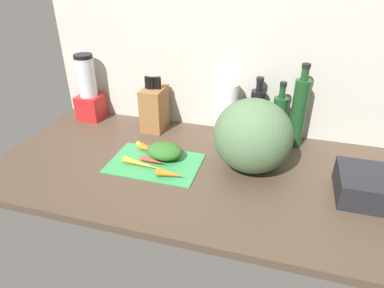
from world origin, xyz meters
TOP-DOWN VIEW (x-y plane):
  - ground_plane at (0.00, 0.00)cm, footprint 170.00×80.00cm
  - wall_back at (0.00, 38.50)cm, footprint 170.00×3.00cm
  - cutting_board at (-20.72, -2.78)cm, footprint 36.21×24.42cm
  - carrot_0 at (-19.32, 3.03)cm, footprint 13.46×3.69cm
  - carrot_1 at (-20.94, -3.92)cm, footprint 10.82×3.69cm
  - carrot_2 at (-24.37, 3.59)cm, footprint 13.17×6.40cm
  - carrot_3 at (-23.95, -7.42)cm, footprint 18.09×5.32cm
  - carrot_4 at (-27.09, 3.96)cm, footprint 12.58×9.28cm
  - carrot_5 at (-17.33, 6.01)cm, footprint 14.44×2.66cm
  - carrot_6 at (-11.18, -11.30)cm, footprint 10.46×3.57cm
  - carrot_greens_pile at (-18.02, 1.41)cm, footprint 14.80×11.38cm
  - winter_squash at (16.43, 4.50)cm, footprint 29.67×27.32cm
  - knife_block at (-32.41, 27.63)cm, footprint 9.87×14.72cm
  - blender_appliance at (-68.21, 29.44)cm, footprint 11.67×11.67cm
  - paper_towel_roll at (1.59, 29.50)cm, footprint 10.59×10.59cm
  - bottle_0 at (15.01, 32.44)cm, footprint 6.57×6.57cm
  - bottle_1 at (24.83, 28.54)cm, footprint 5.97×5.97cm
  - bottle_2 at (32.52, 28.94)cm, footprint 6.43×6.43cm
  - dish_rack at (62.09, -2.33)cm, footprint 29.67×20.58cm

SIDE VIEW (x-z plane):
  - ground_plane at x=0.00cm, z-range -3.00..0.00cm
  - cutting_board at x=-20.72cm, z-range 0.00..0.80cm
  - carrot_4 at x=-27.09cm, z-range 0.80..3.00cm
  - carrot_1 at x=-20.94cm, z-range 0.80..3.09cm
  - carrot_5 at x=-17.33cm, z-range 0.80..3.14cm
  - carrot_3 at x=-23.95cm, z-range 0.80..3.28cm
  - carrot_2 at x=-24.37cm, z-range 0.80..3.75cm
  - carrot_6 at x=-11.18cm, z-range 0.80..4.09cm
  - carrot_0 at x=-19.32cm, z-range 0.80..4.32cm
  - carrot_greens_pile at x=-18.02cm, z-range 0.80..7.06cm
  - dish_rack at x=62.09cm, z-range 0.00..9.06cm
  - knife_block at x=-32.41cm, z-range -2.33..23.46cm
  - bottle_1 at x=24.83cm, z-range -2.60..25.64cm
  - bottle_0 at x=15.01cm, z-range -2.26..25.92cm
  - paper_towel_roll at x=1.59cm, z-range 0.00..25.33cm
  - blender_appliance at x=-68.21cm, z-range -2.28..30.55cm
  - winter_squash at x=16.43cm, z-range 0.00..28.68cm
  - bottle_2 at x=32.52cm, z-range -2.39..34.00cm
  - wall_back at x=0.00cm, z-range 0.00..60.00cm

